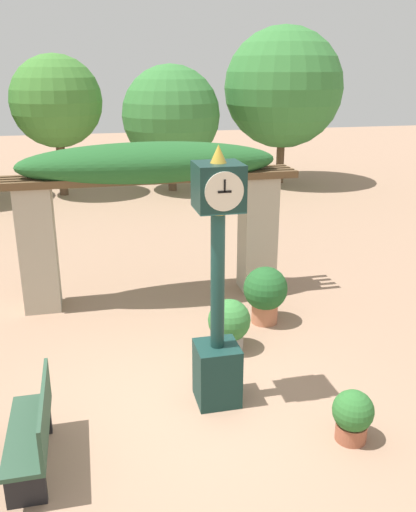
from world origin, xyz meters
name	(u,v)px	position (x,y,z in m)	size (l,w,h in m)	color
ground_plane	(191,405)	(0.00, 0.00, 0.00)	(60.00, 60.00, 0.00)	#9E7A60
pedestal_clock	(217,297)	(0.34, 0.03, 1.41)	(0.52, 0.57, 3.20)	#14332D
pergola	(151,186)	(0.00, 3.43, 2.06)	(5.08, 1.20, 2.81)	#A89E89
potted_plant_near_left	(229,323)	(0.83, 1.26, 0.42)	(0.63, 0.63, 0.79)	gray
potted_plant_near_right	(353,415)	(1.63, -1.06, 0.32)	(0.46, 0.46, 0.61)	#9E563D
potted_plant_far_left	(265,292)	(1.63, 2.01, 0.54)	(0.72, 0.72, 0.96)	#B26B4C
park_bench	(34,431)	(-1.80, -0.70, 0.43)	(0.42, 1.36, 0.89)	#2D4C38
tree_line	(131,99)	(0.55, 12.55, 3.02)	(15.26, 4.34, 5.35)	brown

